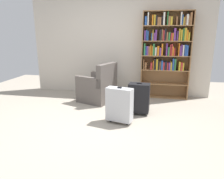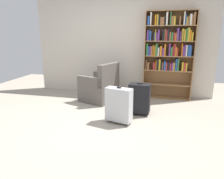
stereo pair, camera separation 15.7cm
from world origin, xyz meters
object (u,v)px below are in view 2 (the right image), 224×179
at_px(bookshelf, 169,49).
at_px(suitcase_black, 139,98).
at_px(armchair, 100,88).
at_px(suitcase_silver, 119,105).
at_px(mug, 121,102).

relative_size(bookshelf, suitcase_black, 3.23).
bearing_deg(bookshelf, armchair, -158.36).
relative_size(armchair, suitcase_silver, 1.37).
bearing_deg(bookshelf, mug, -141.94).
height_order(armchair, mug, armchair).
distance_m(armchair, suitcase_silver, 1.33).
relative_size(armchair, mug, 7.50).
distance_m(mug, suitcase_silver, 1.04).
bearing_deg(suitcase_black, mug, 132.55).
height_order(armchair, suitcase_silver, armchair).
bearing_deg(suitcase_silver, bookshelf, 64.60).
bearing_deg(armchair, suitcase_silver, -59.61).
relative_size(bookshelf, armchair, 2.27).
bearing_deg(suitcase_black, bookshelf, 67.14).
bearing_deg(mug, suitcase_silver, -82.05).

